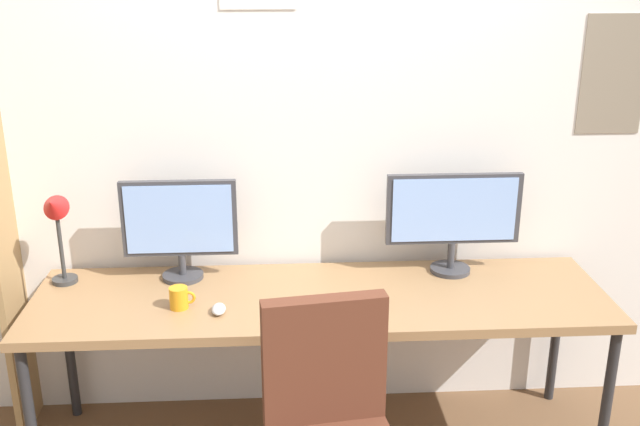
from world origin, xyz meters
TOP-DOWN VIEW (x-y plane):
  - wall_back at (0.00, 1.02)m, footprint 4.82×0.11m
  - desk at (0.00, 0.60)m, footprint 2.42×0.68m
  - monitor_left at (-0.60, 0.81)m, footprint 0.50×0.18m
  - monitor_right at (0.60, 0.81)m, footprint 0.60×0.18m
  - desk_lamp at (-1.11, 0.77)m, footprint 0.11×0.15m
  - keyboard_main at (0.00, 0.37)m, footprint 0.40×0.13m
  - computer_mouse at (-0.42, 0.46)m, footprint 0.06×0.10m
  - coffee_mug at (-0.58, 0.52)m, footprint 0.11×0.08m

SIDE VIEW (x-z plane):
  - desk at x=0.00m, z-range 0.32..1.06m
  - keyboard_main at x=0.00m, z-range 0.74..0.76m
  - computer_mouse at x=-0.42m, z-range 0.74..0.77m
  - coffee_mug at x=-0.58m, z-range 0.74..0.83m
  - monitor_left at x=-0.60m, z-range 0.77..1.22m
  - monitor_right at x=0.60m, z-range 0.78..1.24m
  - desk_lamp at x=-1.11m, z-range 0.81..1.25m
  - wall_back at x=0.00m, z-range 0.00..2.60m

